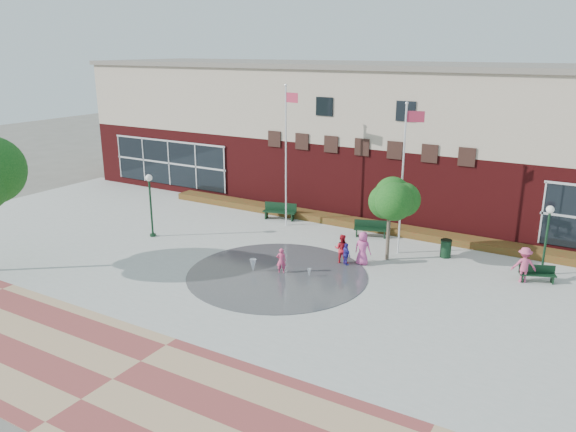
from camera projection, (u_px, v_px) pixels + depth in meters
The scene contains 22 objects.
ground at pixel (240, 298), 23.64m from camera, with size 120.00×120.00×0.00m, color #666056.
plaza_concrete at pixel (288, 268), 26.94m from camera, with size 46.00×18.00×0.01m, color #A8A8A0.
paver_band at pixel (113, 379), 17.87m from camera, with size 46.00×6.00×0.01m, color brown.
splash_pad at pixel (277, 275), 26.12m from camera, with size 8.40×8.40×0.01m, color #383A3D.
library_building at pixel (393, 135), 36.71m from camera, with size 44.40×10.40×9.20m.
flower_bed at pixel (353, 226), 33.20m from camera, with size 26.00×1.20×0.40m, color maroon.
flagpole_left at pixel (287, 149), 32.01m from camera, with size 0.95×0.27×8.21m.
flagpole_right at pixel (404, 171), 27.60m from camera, with size 0.90×0.40×7.69m.
lamp_left at pixel (150, 198), 30.76m from camera, with size 0.38×0.38×3.55m.
lamp_right at pixel (547, 233), 25.50m from camera, with size 0.35×0.35×3.34m.
bench_left at pixel (280, 214), 34.38m from camera, with size 2.11×1.03×1.02m.
bench_mid at pixel (371, 232), 31.22m from camera, with size 1.91×1.11×0.93m.
bench_right at pixel (537, 277), 25.20m from camera, with size 1.61×0.98×0.78m.
trash_can at pixel (446, 249), 28.14m from camera, with size 0.57×0.57×0.94m.
tree_mid at pixel (390, 199), 27.04m from camera, with size 2.56×2.56×4.32m.
water_jet_a at pixel (253, 272), 26.40m from camera, with size 0.32×0.32×0.62m, color white.
water_jet_b at pixel (309, 277), 25.81m from camera, with size 0.18×0.18×0.39m, color white.
child_splash at pixel (281, 261), 26.11m from camera, with size 0.45×0.30×1.24m, color #DA3F6C.
adult_red at pixel (342, 249), 27.33m from camera, with size 0.72×0.56×1.48m, color red.
adult_pink at pixel (363, 248), 27.11m from camera, with size 0.82×0.53×1.67m, color #D54C96.
child_blue at pixel (346, 254), 27.05m from camera, with size 0.67×0.28×1.14m, color #312BA0.
person_bench at pixel (524, 265), 25.06m from camera, with size 1.07×0.61×1.65m, color #C84670.
Camera 1 is at (12.76, -17.59, 10.16)m, focal length 35.00 mm.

